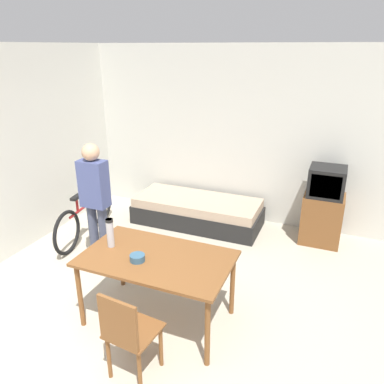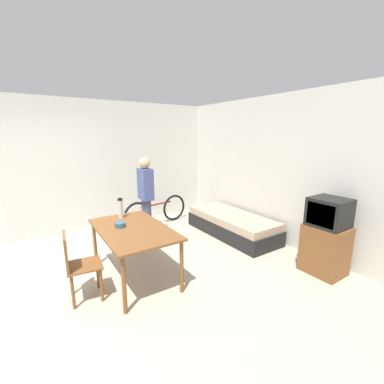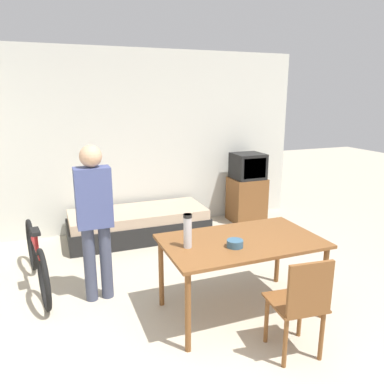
% 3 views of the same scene
% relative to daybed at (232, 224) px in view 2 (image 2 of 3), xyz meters
% --- Properties ---
extents(ground_plane, '(20.00, 20.00, 0.00)m').
position_rel_daybed_xyz_m(ground_plane, '(0.16, -3.31, -0.21)').
color(ground_plane, '#B2A893').
extents(wall_back, '(5.23, 0.06, 2.70)m').
position_rel_daybed_xyz_m(wall_back, '(0.16, 0.52, 1.14)').
color(wall_back, silver).
rests_on(wall_back, ground_plane).
extents(wall_left, '(0.06, 4.80, 2.70)m').
position_rel_daybed_xyz_m(wall_left, '(-1.98, -1.41, 1.14)').
color(wall_left, silver).
rests_on(wall_left, ground_plane).
extents(daybed, '(2.00, 0.82, 0.42)m').
position_rel_daybed_xyz_m(daybed, '(0.00, 0.00, 0.00)').
color(daybed, black).
rests_on(daybed, ground_plane).
extents(tv, '(0.55, 0.47, 1.13)m').
position_rel_daybed_xyz_m(tv, '(1.86, 0.13, 0.34)').
color(tv, brown).
rests_on(tv, ground_plane).
extents(dining_table, '(1.46, 0.87, 0.74)m').
position_rel_daybed_xyz_m(dining_table, '(0.46, -2.25, 0.46)').
color(dining_table, brown).
rests_on(dining_table, ground_plane).
extents(wooden_chair, '(0.43, 0.43, 0.87)m').
position_rel_daybed_xyz_m(wooden_chair, '(0.58, -3.01, 0.28)').
color(wooden_chair, brown).
rests_on(wooden_chair, ground_plane).
extents(bicycle, '(0.27, 1.60, 0.72)m').
position_rel_daybed_xyz_m(bicycle, '(-1.36, -1.03, 0.11)').
color(bicycle, black).
rests_on(bicycle, ground_plane).
extents(person_standing, '(0.34, 0.21, 1.59)m').
position_rel_daybed_xyz_m(person_standing, '(-0.77, -1.52, 0.71)').
color(person_standing, '#3D4256').
rests_on(person_standing, ground_plane).
extents(thermos_flask, '(0.08, 0.08, 0.31)m').
position_rel_daybed_xyz_m(thermos_flask, '(-0.07, -2.23, 0.70)').
color(thermos_flask, '#B7B7BC').
rests_on(thermos_flask, dining_table).
extents(mate_bowl, '(0.15, 0.15, 0.06)m').
position_rel_daybed_xyz_m(mate_bowl, '(0.32, -2.38, 0.56)').
color(mate_bowl, '#335670').
rests_on(mate_bowl, dining_table).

